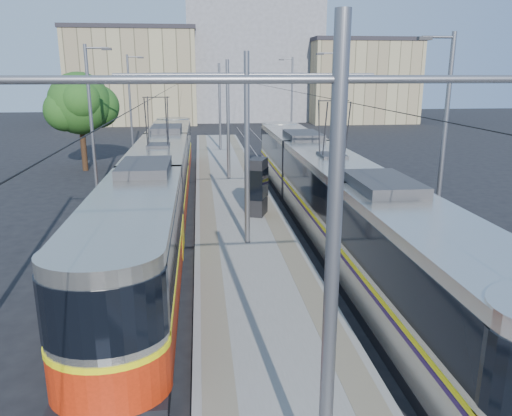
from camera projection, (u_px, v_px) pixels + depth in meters
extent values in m
plane|color=black|center=(280.00, 368.00, 11.48)|extent=(160.00, 160.00, 0.00)
cube|color=gray|center=(232.00, 192.00, 27.74)|extent=(4.00, 50.00, 0.30)
cube|color=gray|center=(206.00, 190.00, 27.54)|extent=(0.70, 50.00, 0.01)
cube|color=gray|center=(258.00, 188.00, 27.85)|extent=(0.70, 50.00, 0.01)
cube|color=gray|center=(154.00, 196.00, 27.31)|extent=(0.07, 70.00, 0.03)
cube|color=gray|center=(180.00, 196.00, 27.47)|extent=(0.07, 70.00, 0.03)
cube|color=gray|center=(283.00, 193.00, 28.08)|extent=(0.07, 70.00, 0.03)
cube|color=gray|center=(308.00, 192.00, 28.24)|extent=(0.07, 70.00, 0.03)
cube|color=black|center=(162.00, 211.00, 23.70)|extent=(2.30, 29.88, 0.40)
cube|color=#A7A399|center=(160.00, 177.00, 23.26)|extent=(2.40, 28.28, 2.90)
cube|color=black|center=(159.00, 167.00, 23.13)|extent=(2.43, 28.28, 1.30)
cube|color=yellow|center=(160.00, 186.00, 23.37)|extent=(2.43, 28.28, 0.12)
cube|color=red|center=(161.00, 196.00, 23.50)|extent=(2.42, 28.28, 1.10)
cube|color=#2D2D30|center=(158.00, 143.00, 22.84)|extent=(1.68, 3.00, 0.30)
cube|color=black|center=(329.00, 229.00, 20.98)|extent=(2.30, 28.57, 0.40)
cube|color=beige|center=(331.00, 191.00, 20.54)|extent=(2.40, 26.97, 2.90)
cube|color=black|center=(331.00, 179.00, 20.41)|extent=(2.43, 26.97, 1.30)
cube|color=#FFEB0D|center=(330.00, 200.00, 20.65)|extent=(2.43, 26.97, 0.12)
cube|color=#2D1447|center=(330.00, 204.00, 20.69)|extent=(2.43, 26.97, 0.10)
cube|color=#2D2D30|center=(332.00, 153.00, 20.12)|extent=(1.68, 3.00, 0.30)
cylinder|color=slate|center=(331.00, 288.00, 6.64)|extent=(0.20, 0.20, 7.00)
cylinder|color=slate|center=(340.00, 79.00, 5.93)|extent=(9.20, 0.10, 0.10)
cylinder|color=slate|center=(247.00, 151.00, 18.15)|extent=(0.20, 0.20, 7.00)
cylinder|color=slate|center=(247.00, 75.00, 17.44)|extent=(9.20, 0.10, 0.10)
cylinder|color=slate|center=(228.00, 121.00, 29.65)|extent=(0.20, 0.20, 7.00)
cylinder|color=slate|center=(227.00, 74.00, 28.94)|extent=(9.20, 0.10, 0.10)
cylinder|color=slate|center=(220.00, 107.00, 41.16)|extent=(0.20, 0.20, 7.00)
cylinder|color=slate|center=(219.00, 73.00, 40.45)|extent=(9.20, 0.10, 0.10)
cylinder|color=black|center=(162.00, 93.00, 25.93)|extent=(0.02, 70.00, 0.02)
cylinder|color=black|center=(298.00, 92.00, 26.70)|extent=(0.02, 70.00, 0.02)
cylinder|color=slate|center=(91.00, 122.00, 26.88)|extent=(0.18, 0.18, 8.00)
cube|color=#2D2D30|center=(107.00, 49.00, 26.01)|extent=(0.50, 0.22, 0.12)
cylinder|color=slate|center=(130.00, 104.00, 42.22)|extent=(0.18, 0.18, 8.00)
cube|color=#2D2D30|center=(141.00, 58.00, 41.35)|extent=(0.50, 0.22, 0.12)
cylinder|color=slate|center=(444.00, 143.00, 18.90)|extent=(0.18, 0.18, 8.00)
cube|color=#2D2D30|center=(425.00, 38.00, 17.80)|extent=(0.50, 0.22, 0.12)
cylinder|color=slate|center=(334.00, 111.00, 34.24)|extent=(0.18, 0.18, 8.00)
cube|color=#2D2D30|center=(320.00, 54.00, 33.14)|extent=(0.50, 0.22, 0.12)
cylinder|color=slate|center=(292.00, 99.00, 49.58)|extent=(0.18, 0.18, 8.00)
cube|color=#2D2D30|center=(281.00, 60.00, 48.48)|extent=(0.50, 0.22, 0.12)
cube|color=black|center=(258.00, 187.00, 22.45)|extent=(1.03, 1.29, 2.58)
cube|color=black|center=(258.00, 183.00, 22.41)|extent=(1.09, 1.35, 1.35)
cylinder|color=#382314|center=(84.00, 151.00, 34.22)|extent=(0.38, 0.38, 2.76)
sphere|color=#134416|center=(80.00, 103.00, 33.38)|extent=(4.14, 4.14, 4.14)
sphere|color=#134416|center=(98.00, 106.00, 34.22)|extent=(2.93, 2.93, 2.93)
cube|color=tan|center=(136.00, 78.00, 66.40)|extent=(16.00, 12.00, 11.67)
cube|color=#262328|center=(133.00, 30.00, 64.79)|extent=(16.32, 12.24, 0.50)
cube|color=gray|center=(252.00, 60.00, 71.29)|extent=(18.00, 14.00, 16.65)
cube|color=tan|center=(359.00, 83.00, 67.86)|extent=(14.00, 10.00, 10.40)
cube|color=#262328|center=(361.00, 41.00, 66.43)|extent=(14.28, 10.20, 0.50)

